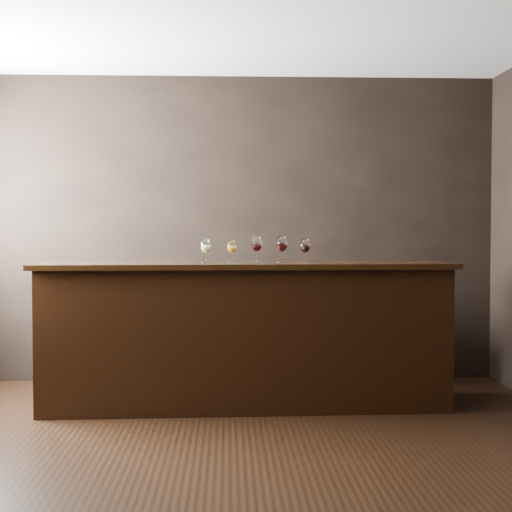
{
  "coord_description": "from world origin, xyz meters",
  "views": [
    {
      "loc": [
        0.03,
        -4.34,
        1.38
      ],
      "look_at": [
        0.25,
        1.23,
        1.18
      ],
      "focal_mm": 50.0,
      "sensor_mm": 36.0,
      "label": 1
    }
  ],
  "objects_px": {
    "back_bar_shelf": "(207,337)",
    "glass_amber": "(232,247)",
    "bar_counter": "(245,337)",
    "glass_red_b": "(282,245)",
    "glass_white": "(206,246)",
    "glass_red_a": "(257,244)",
    "glass_red_c": "(305,246)"
  },
  "relations": [
    {
      "from": "glass_red_b",
      "to": "glass_red_c",
      "type": "distance_m",
      "value": 0.18
    },
    {
      "from": "glass_amber",
      "to": "glass_red_c",
      "type": "distance_m",
      "value": 0.58
    },
    {
      "from": "back_bar_shelf",
      "to": "glass_white",
      "type": "bearing_deg",
      "value": -88.95
    },
    {
      "from": "glass_red_a",
      "to": "glass_red_c",
      "type": "bearing_deg",
      "value": -6.63
    },
    {
      "from": "bar_counter",
      "to": "glass_red_c",
      "type": "relative_size",
      "value": 16.52
    },
    {
      "from": "glass_red_a",
      "to": "glass_red_b",
      "type": "bearing_deg",
      "value": -7.32
    },
    {
      "from": "glass_red_b",
      "to": "bar_counter",
      "type": "bearing_deg",
      "value": -178.37
    },
    {
      "from": "back_bar_shelf",
      "to": "glass_amber",
      "type": "distance_m",
      "value": 1.18
    },
    {
      "from": "glass_white",
      "to": "glass_amber",
      "type": "bearing_deg",
      "value": -10.07
    },
    {
      "from": "glass_white",
      "to": "bar_counter",
      "type": "bearing_deg",
      "value": -5.22
    },
    {
      "from": "glass_amber",
      "to": "glass_red_b",
      "type": "bearing_deg",
      "value": 2.39
    },
    {
      "from": "bar_counter",
      "to": "glass_red_c",
      "type": "bearing_deg",
      "value": -2.52
    },
    {
      "from": "glass_red_c",
      "to": "glass_white",
      "type": "bearing_deg",
      "value": 177.16
    },
    {
      "from": "bar_counter",
      "to": "glass_red_c",
      "type": "distance_m",
      "value": 0.86
    },
    {
      "from": "bar_counter",
      "to": "glass_red_b",
      "type": "height_order",
      "value": "glass_red_b"
    },
    {
      "from": "glass_white",
      "to": "glass_red_c",
      "type": "relative_size",
      "value": 0.98
    },
    {
      "from": "glass_amber",
      "to": "glass_red_c",
      "type": "height_order",
      "value": "glass_red_c"
    },
    {
      "from": "bar_counter",
      "to": "glass_white",
      "type": "xyz_separation_m",
      "value": [
        -0.31,
        0.03,
        0.71
      ]
    },
    {
      "from": "glass_red_a",
      "to": "back_bar_shelf",
      "type": "bearing_deg",
      "value": 118.36
    },
    {
      "from": "back_bar_shelf",
      "to": "glass_red_b",
      "type": "xyz_separation_m",
      "value": [
        0.61,
        -0.8,
        0.85
      ]
    },
    {
      "from": "glass_white",
      "to": "glass_red_b",
      "type": "bearing_deg",
      "value": -1.91
    },
    {
      "from": "glass_red_c",
      "to": "back_bar_shelf",
      "type": "bearing_deg",
      "value": 134.34
    },
    {
      "from": "bar_counter",
      "to": "glass_red_a",
      "type": "distance_m",
      "value": 0.73
    },
    {
      "from": "glass_red_b",
      "to": "glass_amber",
      "type": "bearing_deg",
      "value": -177.61
    },
    {
      "from": "glass_red_c",
      "to": "bar_counter",
      "type": "bearing_deg",
      "value": 178.73
    },
    {
      "from": "glass_white",
      "to": "glass_red_a",
      "type": "xyz_separation_m",
      "value": [
        0.4,
        0.01,
        0.02
      ]
    },
    {
      "from": "glass_amber",
      "to": "glass_red_a",
      "type": "distance_m",
      "value": 0.2
    },
    {
      "from": "glass_red_a",
      "to": "glass_red_b",
      "type": "xyz_separation_m",
      "value": [
        0.2,
        -0.03,
        -0.0
      ]
    },
    {
      "from": "glass_white",
      "to": "glass_red_b",
      "type": "height_order",
      "value": "glass_red_b"
    },
    {
      "from": "glass_red_a",
      "to": "glass_red_c",
      "type": "distance_m",
      "value": 0.38
    },
    {
      "from": "back_bar_shelf",
      "to": "glass_amber",
      "type": "height_order",
      "value": "glass_amber"
    },
    {
      "from": "glass_white",
      "to": "glass_amber",
      "type": "relative_size",
      "value": 1.05
    }
  ]
}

